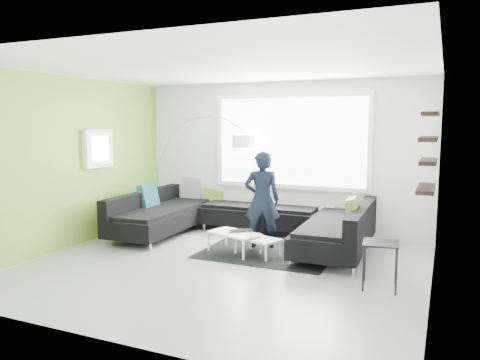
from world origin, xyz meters
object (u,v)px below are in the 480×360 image
object	(u,v)px
coffee_table	(246,244)
laptop	(241,231)
side_table	(380,265)
person	(262,200)
sectional_sofa	(245,218)
arc_lamp	(155,172)

from	to	relation	value
coffee_table	laptop	size ratio (longest dim) A/B	2.28
coffee_table	laptop	distance (m)	0.21
side_table	person	world-z (taller)	person
person	side_table	bearing A→B (deg)	128.69
sectional_sofa	side_table	distance (m)	2.86
coffee_table	side_table	world-z (taller)	side_table
sectional_sofa	arc_lamp	xyz separation A→B (m)	(-2.02, 0.27, 0.69)
person	laptop	size ratio (longest dim) A/B	3.54
sectional_sofa	coffee_table	world-z (taller)	sectional_sofa
sectional_sofa	laptop	bearing A→B (deg)	-72.26
coffee_table	sectional_sofa	bearing A→B (deg)	132.98
sectional_sofa	arc_lamp	size ratio (longest dim) A/B	1.96
sectional_sofa	laptop	size ratio (longest dim) A/B	9.52
coffee_table	person	xyz separation A→B (m)	(0.07, 0.51, 0.63)
coffee_table	arc_lamp	distance (m)	2.75
sectional_sofa	person	size ratio (longest dim) A/B	2.68
sectional_sofa	arc_lamp	world-z (taller)	arc_lamp
arc_lamp	person	world-z (taller)	arc_lamp
arc_lamp	laptop	xyz separation A→B (m)	(2.28, -1.01, -0.74)
arc_lamp	side_table	distance (m)	4.87
sectional_sofa	side_table	xyz separation A→B (m)	(2.46, -1.47, -0.11)
sectional_sofa	person	world-z (taller)	person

